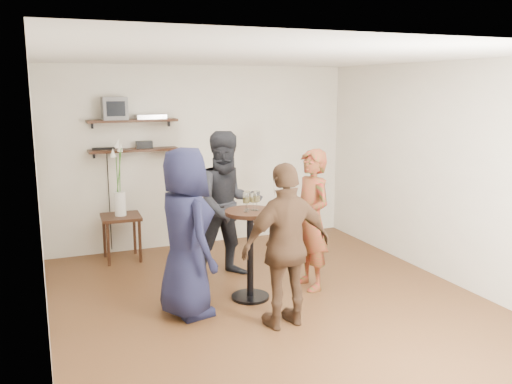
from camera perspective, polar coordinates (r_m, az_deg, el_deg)
room at (r=5.63m, az=1.60°, el=0.75°), size 4.58×5.08×2.68m
shelf_upper at (r=7.56m, az=-12.86°, el=7.34°), size 1.20×0.25×0.04m
shelf_lower at (r=7.59m, az=-12.73°, el=4.33°), size 1.20×0.25×0.04m
crt_monitor at (r=7.51m, az=-14.70°, el=8.52°), size 0.32×0.30×0.30m
dvd_deck at (r=7.60m, az=-11.03°, el=7.79°), size 0.40×0.24×0.06m
radio at (r=7.61m, az=-11.69°, el=4.90°), size 0.22×0.10×0.10m
power_strip at (r=7.58m, az=-15.76°, el=4.42°), size 0.30×0.05×0.03m
side_table at (r=7.47m, az=-14.01°, el=-3.17°), size 0.53×0.53×0.61m
vase_lilies at (r=7.37m, az=-14.18°, el=0.07°), size 0.20×0.21×1.04m
drinks_table at (r=5.91m, az=-0.62°, el=-5.33°), size 0.55×0.55×1.00m
wine_glass_fl at (r=5.73m, az=-1.04°, el=-0.71°), size 0.07×0.07×0.21m
wine_glass_fr at (r=5.79m, az=0.07°, el=-0.56°), size 0.07×0.07×0.21m
wine_glass_bl at (r=5.83m, az=-0.94°, el=-0.55°), size 0.07×0.07×0.20m
wine_glass_br at (r=5.80m, az=-0.29°, el=-0.70°), size 0.06×0.06×0.19m
person_plaid at (r=6.22m, az=5.82°, el=-2.93°), size 0.42×0.61×1.62m
person_dark at (r=6.55m, az=-2.99°, el=-1.41°), size 0.88×0.69×1.79m
person_navy at (r=5.49m, az=-7.43°, el=-4.30°), size 0.70×0.93×1.73m
person_brown at (r=5.21m, az=3.25°, el=-5.71°), size 0.98×0.48×1.61m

